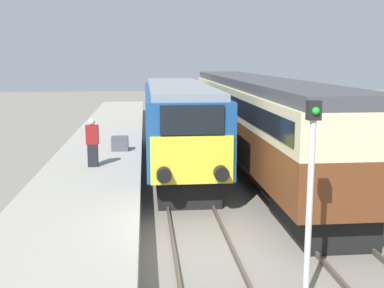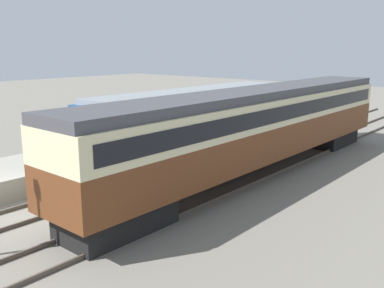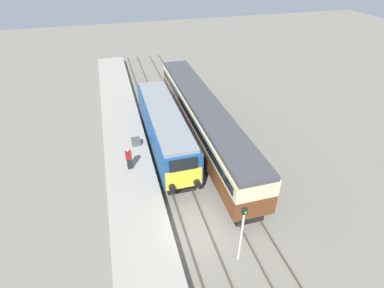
{
  "view_description": "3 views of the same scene",
  "coord_description": "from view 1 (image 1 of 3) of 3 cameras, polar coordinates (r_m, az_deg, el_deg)",
  "views": [
    {
      "loc": [
        -1.37,
        -10.79,
        4.71
      ],
      "look_at": [
        0.0,
        3.18,
        2.21
      ],
      "focal_mm": 45.0,
      "sensor_mm": 36.0,
      "label": 1
    },
    {
      "loc": [
        13.3,
        -6.39,
        5.61
      ],
      "look_at": [
        1.7,
        7.18,
        1.6
      ],
      "focal_mm": 40.0,
      "sensor_mm": 36.0,
      "label": 2
    },
    {
      "loc": [
        -3.59,
        -11.53,
        14.67
      ],
      "look_at": [
        1.7,
        7.18,
        1.6
      ],
      "focal_mm": 28.0,
      "sensor_mm": 36.0,
      "label": 3
    }
  ],
  "objects": [
    {
      "name": "passenger_carriage",
      "position": [
        21.22,
        7.45,
        3.7
      ],
      "size": [
        2.75,
        20.68,
        3.89
      ],
      "color": "black",
      "rests_on": "ground_plane"
    },
    {
      "name": "luggage_crate",
      "position": [
        20.51,
        -8.54,
        0.06
      ],
      "size": [
        0.7,
        0.56,
        0.6
      ],
      "color": "#4C4C51",
      "rests_on": "platform_left"
    },
    {
      "name": "platform_left",
      "position": [
        19.37,
        -11.19,
        -2.84
      ],
      "size": [
        3.5,
        50.0,
        0.87
      ],
      "color": "#9E998C",
      "rests_on": "ground_plane"
    },
    {
      "name": "ground_plane",
      "position": [
        11.86,
        1.54,
        -13.32
      ],
      "size": [
        120.0,
        120.0,
        0.0
      ],
      "primitive_type": "plane",
      "color": "slate"
    },
    {
      "name": "person_on_platform",
      "position": [
        17.54,
        -11.71,
        0.12
      ],
      "size": [
        0.44,
        0.26,
        1.73
      ],
      "color": "black",
      "rests_on": "platform_left"
    },
    {
      "name": "rails_near_track",
      "position": [
        16.52,
        -0.62,
        -6.22
      ],
      "size": [
        1.51,
        60.0,
        0.14
      ],
      "color": "#4C4238",
      "rests_on": "ground_plane"
    },
    {
      "name": "rails_far_track",
      "position": [
        17.14,
        10.84,
        -5.8
      ],
      "size": [
        1.5,
        60.0,
        0.14
      ],
      "color": "#4C4238",
      "rests_on": "ground_plane"
    },
    {
      "name": "signal_post",
      "position": [
        9.33,
        13.86,
        -4.85
      ],
      "size": [
        0.24,
        0.28,
        3.96
      ],
      "color": "silver",
      "rests_on": "ground_plane"
    },
    {
      "name": "locomotive",
      "position": [
        20.45,
        -1.71,
        2.58
      ],
      "size": [
        2.7,
        13.03,
        3.66
      ],
      "color": "black",
      "rests_on": "ground_plane"
    }
  ]
}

